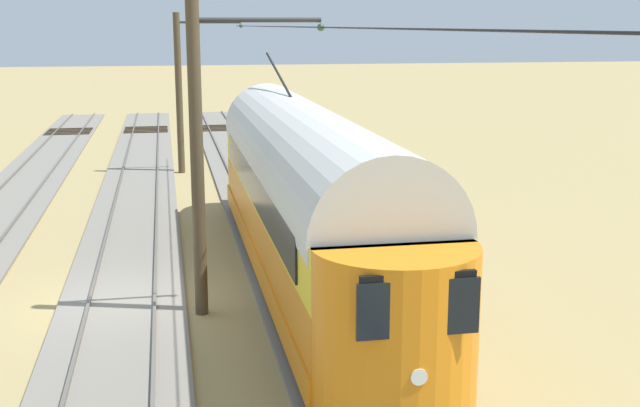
{
  "coord_description": "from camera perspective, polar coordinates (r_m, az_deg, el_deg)",
  "views": [
    {
      "loc": [
        -1.1,
        17.96,
        6.16
      ],
      "look_at": [
        -4.95,
        -2.12,
        1.65
      ],
      "focal_mm": 45.62,
      "sensor_mm": 36.0,
      "label": 1
    }
  ],
  "objects": [
    {
      "name": "ground_plane",
      "position": [
        19.02,
        -13.66,
        -6.83
      ],
      "size": [
        220.0,
        220.0,
        0.0
      ],
      "primitive_type": "plane",
      "color": "#9E8956"
    },
    {
      "name": "track_streetcar_siding",
      "position": [
        19.55,
        -0.67,
        -5.77
      ],
      "size": [
        2.8,
        80.0,
        0.18
      ],
      "color": "slate",
      "rests_on": "ground"
    },
    {
      "name": "track_adjacent_siding",
      "position": [
        19.3,
        -13.63,
        -6.37
      ],
      "size": [
        2.8,
        80.0,
        0.18
      ],
      "color": "slate",
      "rests_on": "ground"
    },
    {
      "name": "vintage_streetcar",
      "position": [
        19.48,
        -0.96,
        0.9
      ],
      "size": [
        2.65,
        17.87,
        5.12
      ],
      "color": "orange",
      "rests_on": "ground"
    },
    {
      "name": "catenary_pole_foreground",
      "position": [
        34.63,
        -9.73,
        7.84
      ],
      "size": [
        2.86,
        0.28,
        6.65
      ],
      "color": "#4C3D28",
      "rests_on": "ground"
    },
    {
      "name": "catenary_pole_mid_near",
      "position": [
        17.2,
        -8.36,
        3.37
      ],
      "size": [
        2.86,
        0.28,
        6.65
      ],
      "color": "#4C3D28",
      "rests_on": "ground"
    },
    {
      "name": "overhead_wire_run",
      "position": [
        17.99,
        -0.56,
        12.28
      ],
      "size": [
        2.66,
        39.09,
        0.18
      ],
      "color": "black",
      "rests_on": "ground"
    }
  ]
}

